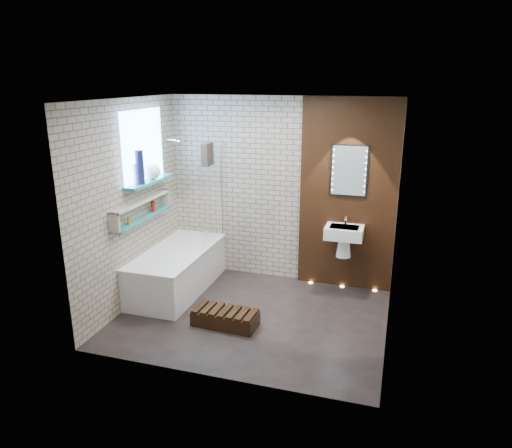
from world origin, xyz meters
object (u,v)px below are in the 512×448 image
(bath_screen, at_px, (212,194))
(walnut_step, at_px, (225,318))
(washbasin, at_px, (344,236))
(bathtub, at_px, (177,270))
(led_mirror, at_px, (349,171))

(bath_screen, height_order, walnut_step, bath_screen)
(walnut_step, bearing_deg, washbasin, 49.03)
(bathtub, distance_m, led_mirror, 2.68)
(washbasin, height_order, led_mirror, led_mirror)
(bathtub, height_order, bath_screen, bath_screen)
(bath_screen, distance_m, washbasin, 1.89)
(walnut_step, bearing_deg, led_mirror, 52.10)
(bathtub, distance_m, bath_screen, 1.14)
(bath_screen, xyz_separation_m, washbasin, (1.82, 0.18, -0.49))
(washbasin, relative_size, walnut_step, 0.76)
(led_mirror, bearing_deg, bath_screen, -169.34)
(led_mirror, relative_size, walnut_step, 0.91)
(washbasin, bearing_deg, walnut_step, -130.97)
(bathtub, bearing_deg, washbasin, 16.01)
(bathtub, relative_size, washbasin, 3.00)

